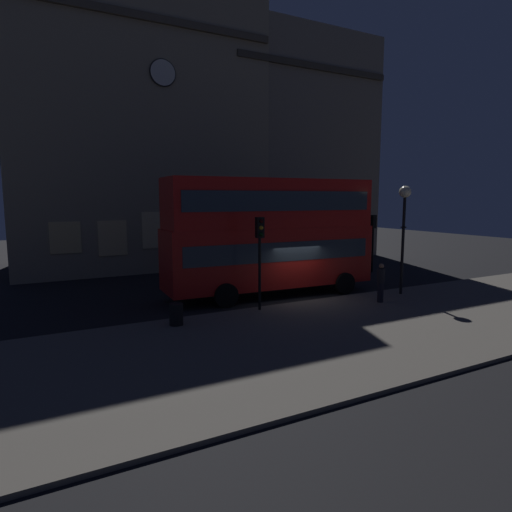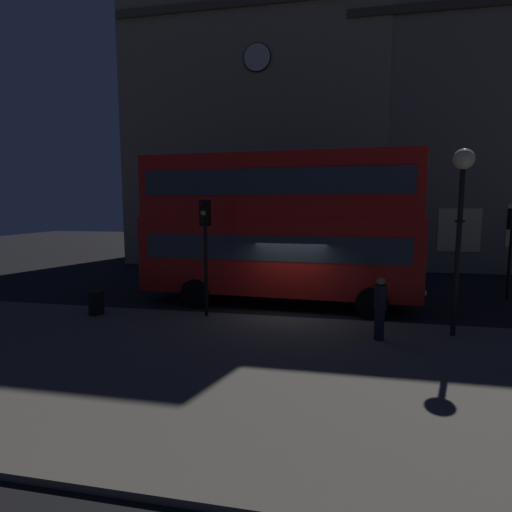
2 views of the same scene
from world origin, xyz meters
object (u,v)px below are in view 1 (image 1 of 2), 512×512
object	(u,v)px
double_decker_bus	(270,231)
pedestrian	(381,282)
traffic_light_near_kerb	(260,244)
traffic_light_far_side	(373,231)
street_lamp	(404,211)
litter_bin	(176,314)

from	to	relation	value
double_decker_bus	pedestrian	bearing A→B (deg)	-46.53
traffic_light_near_kerb	traffic_light_far_side	size ratio (longest dim) A/B	1.05
double_decker_bus	traffic_light_far_side	world-z (taller)	double_decker_bus
street_lamp	litter_bin	bearing A→B (deg)	179.68
street_lamp	double_decker_bus	bearing A→B (deg)	150.29
double_decker_bus	pedestrian	xyz separation A→B (m)	(3.43, -3.98, -2.13)
litter_bin	street_lamp	bearing A→B (deg)	-0.32
pedestrian	traffic_light_far_side	bearing A→B (deg)	-113.95
litter_bin	traffic_light_far_side	bearing A→B (deg)	21.47
street_lamp	litter_bin	xyz separation A→B (m)	(-11.32, 0.06, -3.63)
double_decker_bus	traffic_light_far_side	bearing A→B (deg)	19.57
pedestrian	litter_bin	xyz separation A→B (m)	(-9.20, 0.88, -0.50)
double_decker_bus	street_lamp	xyz separation A→B (m)	(5.55, -3.17, 1.00)
traffic_light_far_side	street_lamp	world-z (taller)	street_lamp
traffic_light_near_kerb	pedestrian	bearing A→B (deg)	-11.16
double_decker_bus	traffic_light_near_kerb	bearing A→B (deg)	-124.71
traffic_light_near_kerb	traffic_light_far_side	distance (m)	12.44
traffic_light_far_side	traffic_light_near_kerb	bearing A→B (deg)	23.83
street_lamp	litter_bin	size ratio (longest dim) A/B	6.44
double_decker_bus	traffic_light_far_side	size ratio (longest dim) A/B	2.86
double_decker_bus	street_lamp	bearing A→B (deg)	-26.99
traffic_light_near_kerb	street_lamp	world-z (taller)	street_lamp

